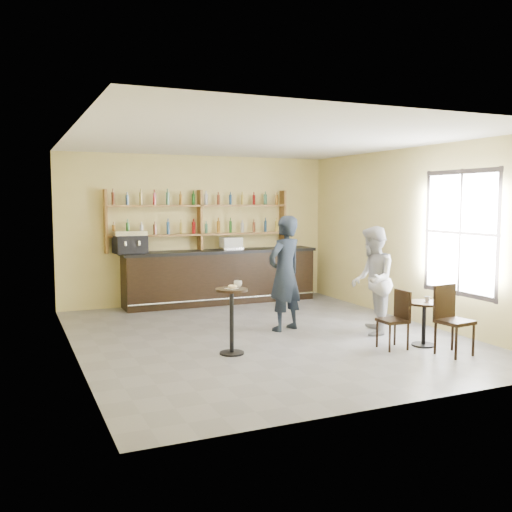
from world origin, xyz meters
name	(u,v)px	position (x,y,z in m)	size (l,w,h in m)	color
floor	(264,336)	(0.00, 0.00, 0.00)	(7.00, 7.00, 0.00)	slate
ceiling	(265,140)	(0.00, 0.00, 3.20)	(7.00, 7.00, 0.00)	white
wall_back	(198,229)	(0.00, 3.50, 1.60)	(7.00, 7.00, 0.00)	#DCCB7D
wall_front	(400,260)	(0.00, -3.50, 1.60)	(7.00, 7.00, 0.00)	#DCCB7D
wall_left	(72,245)	(-3.00, 0.00, 1.60)	(7.00, 7.00, 0.00)	#DCCB7D
wall_right	(413,235)	(3.00, 0.00, 1.60)	(7.00, 7.00, 0.00)	#DCCB7D
window_pane	(460,233)	(2.99, -1.20, 1.70)	(2.00, 2.00, 0.00)	white
window_frame	(460,233)	(2.99, -1.20, 1.70)	(0.04, 1.70, 2.10)	black
shelf_unit	(200,220)	(0.00, 3.37, 1.81)	(4.00, 0.26, 1.40)	brown
liquor_bottles	(200,212)	(0.00, 3.37, 1.98)	(3.68, 0.10, 1.00)	#8C5919
bar_counter	(221,277)	(0.39, 3.15, 0.58)	(4.30, 0.84, 1.17)	black
espresso_machine	(130,242)	(-1.56, 3.15, 1.39)	(0.63, 0.41, 0.45)	black
pastry_case	(231,243)	(0.63, 3.15, 1.30)	(0.45, 0.36, 0.27)	silver
pedestal_table	(232,321)	(-0.90, -0.82, 0.48)	(0.47, 0.47, 0.97)	black
napkin	(232,288)	(-0.90, -0.82, 0.97)	(0.15, 0.15, 0.00)	white
donut	(232,287)	(-0.89, -0.83, 0.99)	(0.14, 0.14, 0.05)	gold
cup_pedestal	(238,284)	(-0.76, -0.72, 1.01)	(0.12, 0.12, 0.09)	white
man_main	(285,273)	(0.50, 0.25, 0.99)	(0.72, 0.47, 1.98)	black
cafe_table	(424,324)	(1.98, -1.57, 0.34)	(0.54, 0.54, 0.68)	black
cup_cafe	(427,299)	(2.03, -1.57, 0.73)	(0.09, 0.09, 0.08)	white
chair_west	(393,320)	(1.43, -1.52, 0.44)	(0.38, 0.38, 0.88)	black
chair_south	(455,321)	(2.03, -2.17, 0.50)	(0.44, 0.44, 1.01)	black
patron_second	(372,280)	(1.72, -0.57, 0.90)	(0.88, 0.68, 1.81)	#A1A1A7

